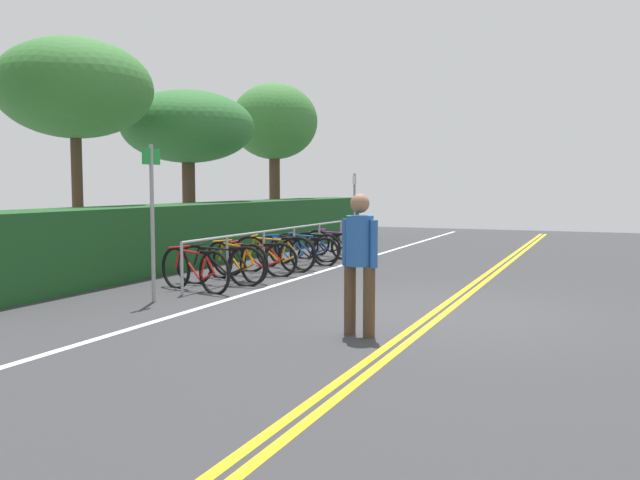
{
  "coord_description": "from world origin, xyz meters",
  "views": [
    {
      "loc": [
        -9.1,
        -2.08,
        1.76
      ],
      "look_at": [
        2.35,
        2.82,
        0.75
      ],
      "focal_mm": 37.64,
      "sensor_mm": 36.0,
      "label": 1
    }
  ],
  "objects_px": {
    "bicycle_5": "(285,252)",
    "bicycle_8": "(325,246)",
    "bicycle_4": "(273,254)",
    "pedestrian": "(360,255)",
    "bicycle_6": "(303,251)",
    "tree_mid": "(74,89)",
    "bicycle_0": "(195,270)",
    "bicycle_2": "(236,261)",
    "bicycle_9": "(337,243)",
    "tree_extra": "(274,123)",
    "bicycle_7": "(307,247)",
    "sign_post_near": "(152,208)",
    "bike_rack": "(279,239)",
    "bicycle_1": "(220,265)",
    "sign_post_far": "(354,204)",
    "bicycle_3": "(255,259)",
    "tree_far_right": "(188,128)"
  },
  "relations": [
    {
      "from": "bicycle_3",
      "to": "sign_post_far",
      "type": "xyz_separation_m",
      "value": [
        5.63,
        0.01,
        0.93
      ]
    },
    {
      "from": "bicycle_4",
      "to": "bicycle_6",
      "type": "bearing_deg",
      "value": -0.85
    },
    {
      "from": "bicycle_1",
      "to": "bicycle_8",
      "type": "bearing_deg",
      "value": -0.86
    },
    {
      "from": "bicycle_5",
      "to": "bicycle_8",
      "type": "height_order",
      "value": "bicycle_5"
    },
    {
      "from": "bicycle_0",
      "to": "pedestrian",
      "type": "bearing_deg",
      "value": -119.64
    },
    {
      "from": "sign_post_near",
      "to": "sign_post_far",
      "type": "distance_m",
      "value": 8.8
    },
    {
      "from": "bicycle_3",
      "to": "bicycle_8",
      "type": "bearing_deg",
      "value": -1.37
    },
    {
      "from": "bike_rack",
      "to": "bicycle_1",
      "type": "distance_m",
      "value": 2.32
    },
    {
      "from": "bicycle_3",
      "to": "bicycle_4",
      "type": "xyz_separation_m",
      "value": [
        0.68,
        -0.06,
        0.04
      ]
    },
    {
      "from": "bicycle_2",
      "to": "bicycle_7",
      "type": "distance_m",
      "value": 3.41
    },
    {
      "from": "bicycle_9",
      "to": "pedestrian",
      "type": "relative_size",
      "value": 1.06
    },
    {
      "from": "bicycle_2",
      "to": "pedestrian",
      "type": "relative_size",
      "value": 0.98
    },
    {
      "from": "bicycle_5",
      "to": "bicycle_4",
      "type": "bearing_deg",
      "value": -174.59
    },
    {
      "from": "bike_rack",
      "to": "bicycle_5",
      "type": "bearing_deg",
      "value": 5.58
    },
    {
      "from": "bicycle_7",
      "to": "tree_mid",
      "type": "distance_m",
      "value": 6.14
    },
    {
      "from": "bicycle_2",
      "to": "sign_post_near",
      "type": "bearing_deg",
      "value": -179.41
    },
    {
      "from": "bicycle_0",
      "to": "tree_extra",
      "type": "xyz_separation_m",
      "value": [
        10.0,
        3.6,
        3.41
      ]
    },
    {
      "from": "pedestrian",
      "to": "tree_extra",
      "type": "bearing_deg",
      "value": 31.02
    },
    {
      "from": "bicycle_8",
      "to": "bicycle_0",
      "type": "bearing_deg",
      "value": 178.85
    },
    {
      "from": "bicycle_3",
      "to": "bicycle_6",
      "type": "bearing_deg",
      "value": -2.27
    },
    {
      "from": "bicycle_7",
      "to": "tree_extra",
      "type": "distance_m",
      "value": 7.19
    },
    {
      "from": "bike_rack",
      "to": "bicycle_5",
      "type": "distance_m",
      "value": 0.46
    },
    {
      "from": "bicycle_6",
      "to": "tree_extra",
      "type": "relative_size",
      "value": 0.35
    },
    {
      "from": "bicycle_6",
      "to": "sign_post_near",
      "type": "xyz_separation_m",
      "value": [
        -5.27,
        0.08,
        1.1
      ]
    },
    {
      "from": "tree_extra",
      "to": "bicycle_8",
      "type": "bearing_deg",
      "value": -141.28
    },
    {
      "from": "bicycle_1",
      "to": "bicycle_9",
      "type": "distance_m",
      "value": 5.3
    },
    {
      "from": "bicycle_0",
      "to": "bicycle_5",
      "type": "bearing_deg",
      "value": -0.44
    },
    {
      "from": "bicycle_1",
      "to": "bicycle_6",
      "type": "bearing_deg",
      "value": -1.22
    },
    {
      "from": "bicycle_0",
      "to": "bicycle_7",
      "type": "relative_size",
      "value": 1.02
    },
    {
      "from": "bicycle_4",
      "to": "pedestrian",
      "type": "xyz_separation_m",
      "value": [
        -4.8,
        -3.58,
        0.59
      ]
    },
    {
      "from": "bike_rack",
      "to": "bicycle_0",
      "type": "relative_size",
      "value": 4.21
    },
    {
      "from": "tree_mid",
      "to": "tree_extra",
      "type": "relative_size",
      "value": 0.97
    },
    {
      "from": "bicycle_0",
      "to": "tree_mid",
      "type": "relative_size",
      "value": 0.34
    },
    {
      "from": "tree_far_right",
      "to": "sign_post_near",
      "type": "bearing_deg",
      "value": -149.75
    },
    {
      "from": "bike_rack",
      "to": "tree_mid",
      "type": "height_order",
      "value": "tree_mid"
    },
    {
      "from": "bicycle_0",
      "to": "bicycle_3",
      "type": "bearing_deg",
      "value": -0.81
    },
    {
      "from": "bicycle_8",
      "to": "bicycle_9",
      "type": "height_order",
      "value": "bicycle_9"
    },
    {
      "from": "tree_mid",
      "to": "bicycle_5",
      "type": "bearing_deg",
      "value": -70.78
    },
    {
      "from": "bike_rack",
      "to": "bicycle_1",
      "type": "xyz_separation_m",
      "value": [
        -2.3,
        0.02,
        -0.29
      ]
    },
    {
      "from": "bicycle_2",
      "to": "bicycle_9",
      "type": "relative_size",
      "value": 0.93
    },
    {
      "from": "pedestrian",
      "to": "sign_post_near",
      "type": "bearing_deg",
      "value": 75.52
    },
    {
      "from": "bicycle_0",
      "to": "bicycle_8",
      "type": "distance_m",
      "value": 5.38
    },
    {
      "from": "pedestrian",
      "to": "sign_post_near",
      "type": "distance_m",
      "value": 3.79
    },
    {
      "from": "tree_mid",
      "to": "tree_extra",
      "type": "xyz_separation_m",
      "value": [
        8.11,
        -0.65,
        -0.04
      ]
    },
    {
      "from": "bicycle_6",
      "to": "bicycle_8",
      "type": "height_order",
      "value": "bicycle_8"
    },
    {
      "from": "bicycle_6",
      "to": "tree_extra",
      "type": "xyz_separation_m",
      "value": [
        5.88,
        3.71,
        3.45
      ]
    },
    {
      "from": "bicycle_9",
      "to": "tree_extra",
      "type": "relative_size",
      "value": 0.35
    },
    {
      "from": "bicycle_0",
      "to": "tree_far_right",
      "type": "height_order",
      "value": "tree_far_right"
    },
    {
      "from": "bicycle_6",
      "to": "tree_mid",
      "type": "bearing_deg",
      "value": 117.06
    },
    {
      "from": "bicycle_2",
      "to": "pedestrian",
      "type": "bearing_deg",
      "value": -133.22
    }
  ]
}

